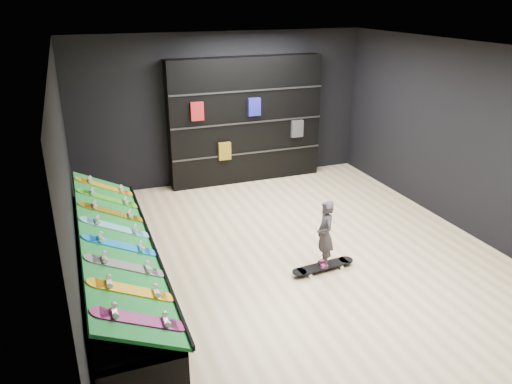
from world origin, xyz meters
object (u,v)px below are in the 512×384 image
object	(u,v)px
display_rack	(117,270)
floor_skateboard	(323,268)
child	(324,247)
back_shelving	(246,121)

from	to	relation	value
display_rack	floor_skateboard	world-z (taller)	display_rack
floor_skateboard	child	size ratio (longest dim) A/B	1.68
back_shelving	display_rack	bearing A→B (deg)	-132.06
display_rack	back_shelving	bearing A→B (deg)	47.94
back_shelving	floor_skateboard	distance (m)	4.13
display_rack	floor_skateboard	size ratio (longest dim) A/B	4.59
back_shelving	child	size ratio (longest dim) A/B	5.42
display_rack	child	xyz separation A→B (m)	(2.76, -0.61, 0.13)
floor_skateboard	back_shelving	bearing A→B (deg)	81.48
floor_skateboard	child	world-z (taller)	child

